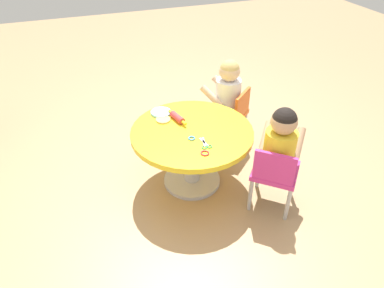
{
  "coord_description": "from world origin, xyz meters",
  "views": [
    {
      "loc": [
        -1.98,
        0.71,
        1.87
      ],
      "look_at": [
        0.0,
        0.0,
        0.36
      ],
      "focal_mm": 33.0,
      "sensor_mm": 36.0,
      "label": 1
    }
  ],
  "objects_px": {
    "craft_table": "(192,143)",
    "craft_scissors": "(206,145)",
    "seated_child_left": "(280,143)",
    "child_chair_left": "(275,173)",
    "seated_child_right": "(228,89)",
    "rolling_pin": "(177,117)",
    "child_chair_right": "(230,114)"
  },
  "relations": [
    {
      "from": "craft_table",
      "to": "child_chair_left",
      "type": "relative_size",
      "value": 1.65
    },
    {
      "from": "seated_child_left",
      "to": "rolling_pin",
      "type": "distance_m",
      "value": 0.78
    },
    {
      "from": "child_chair_left",
      "to": "craft_scissors",
      "type": "xyz_separation_m",
      "value": [
        0.23,
        0.42,
        0.18
      ]
    },
    {
      "from": "craft_scissors",
      "to": "seated_child_right",
      "type": "bearing_deg",
      "value": -35.61
    },
    {
      "from": "child_chair_right",
      "to": "craft_table",
      "type": "bearing_deg",
      "value": 127.9
    },
    {
      "from": "child_chair_left",
      "to": "craft_scissors",
      "type": "relative_size",
      "value": 3.96
    },
    {
      "from": "child_chair_right",
      "to": "seated_child_right",
      "type": "bearing_deg",
      "value": 41.1
    },
    {
      "from": "craft_table",
      "to": "seated_child_left",
      "type": "height_order",
      "value": "seated_child_left"
    },
    {
      "from": "child_chair_left",
      "to": "craft_table",
      "type": "bearing_deg",
      "value": 45.63
    },
    {
      "from": "craft_table",
      "to": "craft_scissors",
      "type": "height_order",
      "value": "craft_scissors"
    },
    {
      "from": "seated_child_left",
      "to": "seated_child_right",
      "type": "bearing_deg",
      "value": 0.45
    },
    {
      "from": "seated_child_left",
      "to": "craft_scissors",
      "type": "xyz_separation_m",
      "value": [
        0.2,
        0.45,
        -0.05
      ]
    },
    {
      "from": "craft_scissors",
      "to": "craft_table",
      "type": "bearing_deg",
      "value": 6.71
    },
    {
      "from": "child_chair_left",
      "to": "craft_scissors",
      "type": "height_order",
      "value": "child_chair_left"
    },
    {
      "from": "child_chair_right",
      "to": "craft_scissors",
      "type": "relative_size",
      "value": 3.96
    },
    {
      "from": "seated_child_right",
      "to": "rolling_pin",
      "type": "distance_m",
      "value": 0.58
    },
    {
      "from": "seated_child_left",
      "to": "child_chair_right",
      "type": "distance_m",
      "value": 0.82
    },
    {
      "from": "rolling_pin",
      "to": "child_chair_right",
      "type": "bearing_deg",
      "value": -68.37
    },
    {
      "from": "seated_child_right",
      "to": "rolling_pin",
      "type": "xyz_separation_m",
      "value": [
        -0.25,
        0.52,
        -0.02
      ]
    },
    {
      "from": "child_chair_left",
      "to": "child_chair_right",
      "type": "relative_size",
      "value": 1.0
    },
    {
      "from": "seated_child_left",
      "to": "child_chair_right",
      "type": "xyz_separation_m",
      "value": [
        0.79,
        -0.02,
        -0.23
      ]
    },
    {
      "from": "craft_table",
      "to": "seated_child_right",
      "type": "distance_m",
      "value": 0.64
    },
    {
      "from": "seated_child_left",
      "to": "seated_child_right",
      "type": "height_order",
      "value": "same"
    },
    {
      "from": "seated_child_right",
      "to": "craft_scissors",
      "type": "height_order",
      "value": "seated_child_right"
    },
    {
      "from": "child_chair_right",
      "to": "craft_scissors",
      "type": "distance_m",
      "value": 0.77
    },
    {
      "from": "rolling_pin",
      "to": "craft_scissors",
      "type": "bearing_deg",
      "value": -167.63
    },
    {
      "from": "rolling_pin",
      "to": "child_chair_left",
      "type": "bearing_deg",
      "value": -140.1
    },
    {
      "from": "seated_child_right",
      "to": "child_chair_left",
      "type": "bearing_deg",
      "value": 178.65
    },
    {
      "from": "craft_table",
      "to": "craft_scissors",
      "type": "distance_m",
      "value": 0.24
    },
    {
      "from": "child_chair_left",
      "to": "seated_child_left",
      "type": "distance_m",
      "value": 0.23
    },
    {
      "from": "seated_child_right",
      "to": "craft_scissors",
      "type": "distance_m",
      "value": 0.76
    },
    {
      "from": "seated_child_left",
      "to": "rolling_pin",
      "type": "bearing_deg",
      "value": 42.8
    }
  ]
}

